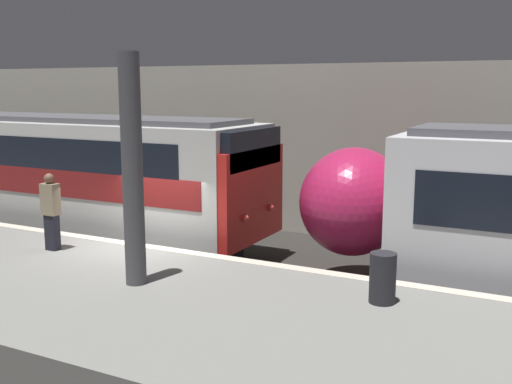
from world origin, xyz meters
The scene contains 6 objects.
ground_plane centered at (0.00, 0.00, 0.00)m, with size 120.00×120.00×0.00m, color #282623.
platform centered at (0.00, -2.64, 0.55)m, with size 40.00×5.29×1.12m.
station_rear_barrier centered at (0.00, 6.78, 2.67)m, with size 50.00×0.15×5.34m.
support_pillar_near centered at (1.66, -2.31, 3.18)m, with size 0.38×0.38×4.15m.
person_waiting centered at (-1.40, -1.31, 2.01)m, with size 0.38×0.24×1.70m.
trash_bin centered at (5.93, -1.24, 1.53)m, with size 0.44×0.44×0.85m.
Camera 1 is at (8.37, -10.66, 4.67)m, focal length 42.00 mm.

